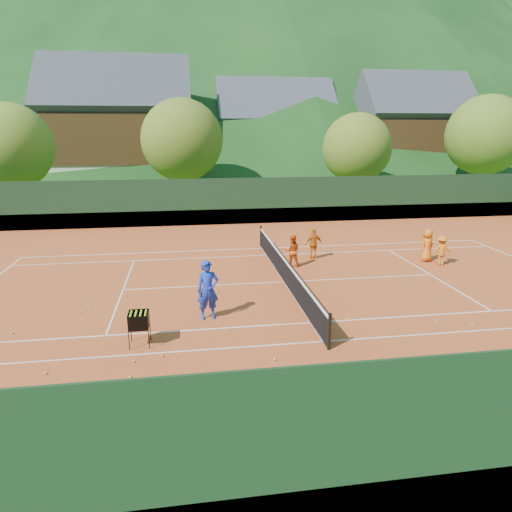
{
  "coord_description": "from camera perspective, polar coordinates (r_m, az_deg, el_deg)",
  "views": [
    {
      "loc": [
        -3.8,
        -17.28,
        6.05
      ],
      "look_at": [
        -1.17,
        0.0,
        1.17
      ],
      "focal_mm": 32.0,
      "sensor_mm": 36.0,
      "label": 1
    }
  ],
  "objects": [
    {
      "name": "tennis_ball_11",
      "position": [
        17.34,
        -19.95,
        -5.61
      ],
      "size": [
        0.07,
        0.07,
        0.07
      ],
      "primitive_type": "sphere",
      "color": "#C9D523",
      "rests_on": "clay_court"
    },
    {
      "name": "tennis_ball_1",
      "position": [
        15.93,
        -28.18,
        -8.48
      ],
      "size": [
        0.07,
        0.07,
        0.07
      ],
      "primitive_type": "sphere",
      "color": "#C9D523",
      "rests_on": "clay_court"
    },
    {
      "name": "tree_c",
      "position": [
        38.84,
        12.49,
        13.04
      ],
      "size": [
        5.6,
        5.6,
        7.35
      ],
      "color": "#402A19",
      "rests_on": "ground"
    },
    {
      "name": "tennis_ball_10",
      "position": [
        11.96,
        -25.76,
        -16.21
      ],
      "size": [
        0.07,
        0.07,
        0.07
      ],
      "primitive_type": "sphere",
      "color": "#C9D523",
      "rests_on": "clay_court"
    },
    {
      "name": "tree_b",
      "position": [
        37.29,
        -9.24,
        14.11
      ],
      "size": [
        6.4,
        6.4,
        8.4
      ],
      "color": "#422C1A",
      "rests_on": "ground"
    },
    {
      "name": "mountain_far_right",
      "position": [
        196.21,
        22.67,
        26.73
      ],
      "size": [
        260.0,
        260.0,
        95.0
      ],
      "primitive_type": "cone",
      "color": "#163311",
      "rests_on": "ground"
    },
    {
      "name": "tennis_ball_17",
      "position": [
        15.95,
        21.73,
        -7.65
      ],
      "size": [
        0.07,
        0.07,
        0.07
      ],
      "primitive_type": "sphere",
      "color": "#C9D523",
      "rests_on": "clay_court"
    },
    {
      "name": "tennis_ball_3",
      "position": [
        19.19,
        17.89,
        -3.38
      ],
      "size": [
        0.07,
        0.07,
        0.07
      ],
      "primitive_type": "sphere",
      "color": "#C9D523",
      "rests_on": "clay_court"
    },
    {
      "name": "tennis_ball_21",
      "position": [
        12.93,
        -15.09,
        -12.62
      ],
      "size": [
        0.07,
        0.07,
        0.07
      ],
      "primitive_type": "sphere",
      "color": "#C9D523",
      "rests_on": "clay_court"
    },
    {
      "name": "court_lines",
      "position": [
        18.69,
        3.56,
        -3.24
      ],
      "size": [
        23.83,
        11.03,
        0.0
      ],
      "color": "white",
      "rests_on": "clay_court"
    },
    {
      "name": "tennis_ball_12",
      "position": [
        12.22,
        -15.47,
        -14.4
      ],
      "size": [
        0.07,
        0.07,
        0.07
      ],
      "primitive_type": "sphere",
      "color": "#C9D523",
      "rests_on": "clay_court"
    },
    {
      "name": "tennis_ball_8",
      "position": [
        10.81,
        9.65,
        -18.35
      ],
      "size": [
        0.07,
        0.07,
        0.07
      ],
      "primitive_type": "sphere",
      "color": "#C9D523",
      "rests_on": "clay_court"
    },
    {
      "name": "ground",
      "position": [
        18.7,
        3.56,
        -3.3
      ],
      "size": [
        400.0,
        400.0,
        0.0
      ],
      "primitive_type": "plane",
      "color": "#2F561A",
      "rests_on": "ground"
    },
    {
      "name": "student_d",
      "position": [
        22.4,
        22.16,
        0.65
      ],
      "size": [
        0.98,
        0.67,
        1.39
      ],
      "primitive_type": "imported",
      "rotation": [
        0.0,
        0.0,
        2.96
      ],
      "color": "orange",
      "rests_on": "clay_court"
    },
    {
      "name": "tennis_ball_13",
      "position": [
        11.21,
        12.48,
        -17.14
      ],
      "size": [
        0.07,
        0.07,
        0.07
      ],
      "primitive_type": "sphere",
      "color": "#C9D523",
      "rests_on": "clay_court"
    },
    {
      "name": "tennis_ball_5",
      "position": [
        17.92,
        22.32,
        -5.17
      ],
      "size": [
        0.07,
        0.07,
        0.07
      ],
      "primitive_type": "sphere",
      "color": "#C9D523",
      "rests_on": "clay_court"
    },
    {
      "name": "tennis_ball_14",
      "position": [
        16.23,
        25.43,
        -7.69
      ],
      "size": [
        0.07,
        0.07,
        0.07
      ],
      "primitive_type": "sphere",
      "color": "#C9D523",
      "rests_on": "clay_court"
    },
    {
      "name": "tennis_ball_15",
      "position": [
        11.08,
        -14.74,
        -17.76
      ],
      "size": [
        0.07,
        0.07,
        0.07
      ],
      "primitive_type": "sphere",
      "color": "#C9D523",
      "rests_on": "clay_court"
    },
    {
      "name": "ball_hopper",
      "position": [
        13.56,
        -14.44,
        -7.86
      ],
      "size": [
        0.57,
        0.57,
        1.0
      ],
      "color": "black",
      "rests_on": "clay_court"
    },
    {
      "name": "tennis_ball_7",
      "position": [
        11.44,
        -25.22,
        -17.69
      ],
      "size": [
        0.07,
        0.07,
        0.07
      ],
      "primitive_type": "sphere",
      "color": "#C9D523",
      "rests_on": "clay_court"
    },
    {
      "name": "perimeter_fence",
      "position": [
        18.33,
        3.62,
        0.45
      ],
      "size": [
        40.4,
        24.24,
        3.0
      ],
      "color": "black",
      "rests_on": "clay_court"
    },
    {
      "name": "tennis_ball_9",
      "position": [
        15.5,
        24.21,
        -8.62
      ],
      "size": [
        0.07,
        0.07,
        0.07
      ],
      "primitive_type": "sphere",
      "color": "#C9D523",
      "rests_on": "clay_court"
    },
    {
      "name": "tennis_net",
      "position": [
        18.54,
        3.58,
        -1.78
      ],
      "size": [
        0.1,
        12.07,
        1.1
      ],
      "color": "black",
      "rests_on": "clay_court"
    },
    {
      "name": "student_b",
      "position": [
        21.96,
        7.23,
        1.53
      ],
      "size": [
        0.89,
        0.45,
        1.46
      ],
      "primitive_type": "imported",
      "rotation": [
        0.0,
        0.0,
        3.26
      ],
      "color": "orange",
      "rests_on": "clay_court"
    },
    {
      "name": "student_c",
      "position": [
        22.81,
        20.62,
        1.25
      ],
      "size": [
        0.86,
        0.69,
        1.54
      ],
      "primitive_type": "imported",
      "rotation": [
        0.0,
        0.0,
        3.44
      ],
      "color": "orange",
      "rests_on": "clay_court"
    },
    {
      "name": "tree_d",
      "position": [
        45.34,
        26.81,
        13.33
      ],
      "size": [
        6.8,
        6.8,
        8.93
      ],
      "color": "#3E2618",
      "rests_on": "ground"
    },
    {
      "name": "clay_court",
      "position": [
        18.7,
        3.56,
        -3.27
      ],
      "size": [
        40.0,
        24.0,
        0.02
      ],
      "primitive_type": "cube",
      "color": "#BA471E",
      "rests_on": "ground"
    },
    {
      "name": "tennis_ball_19",
      "position": [
        15.37,
        11.32,
        -7.68
      ],
      "size": [
        0.07,
        0.07,
        0.07
      ],
      "primitive_type": "sphere",
      "color": "#C9D523",
      "rests_on": "clay_court"
    },
    {
      "name": "chalet_left",
      "position": [
        47.69,
        -16.67,
        14.5
      ],
      "size": [
        13.8,
        9.93,
        12.92
      ],
      "color": "beige",
      "rests_on": "ground"
    },
    {
      "name": "tennis_ball_20",
      "position": [
        10.81,
        15.0,
        -18.71
      ],
      "size": [
        0.07,
        0.07,
        0.07
      ],
      "primitive_type": "sphere",
      "color": "#C9D523",
      "rests_on": "clay_court"
    },
    {
      "name": "tree_a",
      "position": [
        37.35,
        -28.39,
        11.99
      ],
      "size": [
        6.0,
        6.0,
        7.88
      ],
      "color": "#412A1A",
      "rests_on": "ground"
    },
    {
      "name": "tennis_ball_2",
      "position": [
        16.68,
        -21.04,
        -6.57
      ],
      "size": [
        0.07,
        0.07,
        0.07
      ],
      "primitive_type": "sphere",
      "color": "#C9D523",
      "rests_on": "clay_court"
    },
    {
      "name": "tennis_ball_18",
      "position": [
        11.15,
        -12.82,
        -17.37
      ],
      "size": [
        0.07,
        0.07,
        0.07
      ],
      "primitive_type": "sphere",
      "color": "#C9D523",
      "rests_on": "clay_court"
    },
    {
      "name": "tennis_ball_22",
      "position": [
        11.18,
        -6.97,
        -16.98
      ],
      "size": [
        0.07,
        0.07,
        0.07
      ],
      "primitive_type": "sphere",
      "color": "#C9D523",
      "rests_on": "clay_court"
    },
    {
      "name": "tennis_ball_0",
      "position": [
        13.05,
        -11.66,
        -12.11
      ],
      "size": [
        0.07,
        0.07,
        0.07
      ],
      "primitive_type": "sphere",
      "color": "#C9D523",
      "rests_on": "clay_court"
    },
    {
      "name": "coach",
      "position": [
        14.9,
        -6.05,
        -4.26
      ],
      "size": [
        0.79,
        0.58,
        1.98
      ],
      "primitive_type": "imported",
      "rotation": [
        0.0,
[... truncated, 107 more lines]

